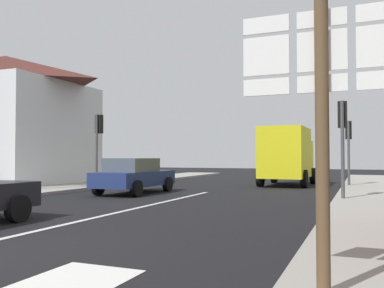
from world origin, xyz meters
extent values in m
plane|color=black|center=(0.00, 10.00, 0.00)|extent=(80.00, 80.00, 0.00)
cube|color=gray|center=(-6.77, 8.00, 0.07)|extent=(2.93, 44.00, 0.14)
cube|color=silver|center=(0.00, 6.00, 0.01)|extent=(0.16, 12.00, 0.01)
cube|color=silver|center=(-12.28, 12.74, 2.75)|extent=(8.37, 6.74, 5.50)
pyramid|color=#4C231E|center=(-12.28, 12.74, 6.35)|extent=(8.79, 7.08, 1.70)
cube|color=silver|center=(-12.28, 16.71, 0.35)|extent=(5.02, 1.20, 0.70)
cylinder|color=black|center=(-1.22, 2.63, 0.32)|extent=(0.22, 0.64, 0.64)
cube|color=navy|center=(-2.63, 10.47, 0.62)|extent=(1.79, 4.22, 0.60)
cube|color=#47515B|center=(-2.63, 10.22, 1.19)|extent=(1.57, 2.11, 0.55)
cylinder|color=black|center=(-3.49, 11.83, 0.32)|extent=(0.23, 0.64, 0.64)
cylinder|color=black|center=(-1.74, 11.81, 0.32)|extent=(0.23, 0.64, 0.64)
cylinder|color=black|center=(-3.52, 9.13, 0.32)|extent=(0.23, 0.64, 0.64)
cylinder|color=black|center=(-1.77, 9.11, 0.32)|extent=(0.23, 0.64, 0.64)
cube|color=yellow|center=(2.48, 17.24, 1.75)|extent=(2.26, 3.73, 2.60)
cube|color=yellow|center=(2.52, 19.74, 1.45)|extent=(2.11, 1.33, 2.00)
cube|color=#47515B|center=(2.52, 19.79, 2.25)|extent=(1.76, 0.13, 0.70)
cylinder|color=black|center=(1.42, 19.71, 0.45)|extent=(0.29, 0.90, 0.90)
cylinder|color=black|center=(3.62, 19.67, 0.45)|extent=(0.29, 0.90, 0.90)
cylinder|color=black|center=(1.37, 16.31, 0.45)|extent=(0.29, 0.90, 0.90)
cylinder|color=black|center=(3.57, 16.28, 0.45)|extent=(0.29, 0.90, 0.90)
cylinder|color=brown|center=(5.82, -0.44, 1.60)|extent=(0.14, 0.14, 3.20)
cube|color=white|center=(5.24, -0.39, 2.96)|extent=(0.50, 0.03, 0.18)
cube|color=black|center=(5.24, -0.37, 2.96)|extent=(0.43, 0.01, 0.13)
cube|color=white|center=(5.24, -0.39, 2.62)|extent=(0.50, 0.03, 0.42)
cube|color=black|center=(5.24, -0.37, 2.62)|extent=(0.43, 0.01, 0.32)
cube|color=white|center=(5.24, -0.39, 2.28)|extent=(0.50, 0.03, 0.18)
cube|color=black|center=(5.24, -0.37, 2.28)|extent=(0.43, 0.01, 0.13)
cube|color=white|center=(5.82, -0.39, 2.96)|extent=(0.50, 0.03, 0.18)
cube|color=black|center=(5.82, -0.37, 2.96)|extent=(0.43, 0.01, 0.13)
cube|color=white|center=(5.82, -0.39, 2.62)|extent=(0.50, 0.03, 0.42)
cube|color=black|center=(5.82, -0.37, 2.62)|extent=(0.43, 0.01, 0.32)
cube|color=white|center=(5.82, -0.39, 2.28)|extent=(0.50, 0.03, 0.18)
cube|color=black|center=(5.82, -0.37, 2.28)|extent=(0.43, 0.01, 0.13)
cube|color=white|center=(6.40, -0.39, 2.96)|extent=(0.50, 0.03, 0.18)
cube|color=black|center=(6.40, -0.37, 2.96)|extent=(0.43, 0.01, 0.13)
cube|color=white|center=(6.40, -0.39, 2.62)|extent=(0.50, 0.03, 0.42)
cube|color=black|center=(6.40, -0.37, 2.62)|extent=(0.43, 0.01, 0.32)
cube|color=white|center=(6.40, -0.39, 2.28)|extent=(0.50, 0.03, 0.18)
cube|color=black|center=(6.40, -0.37, 2.28)|extent=(0.43, 0.01, 0.13)
cylinder|color=#47474C|center=(-5.60, 11.96, 1.78)|extent=(0.12, 0.12, 3.57)
cube|color=black|center=(-5.60, 12.16, 3.12)|extent=(0.30, 0.28, 0.90)
sphere|color=#360303|center=(-5.60, 12.30, 3.39)|extent=(0.18, 0.18, 0.18)
sphere|color=orange|center=(-5.60, 12.30, 3.11)|extent=(0.18, 0.18, 0.18)
sphere|color=black|center=(-5.60, 12.30, 2.83)|extent=(0.18, 0.18, 0.18)
cylinder|color=#47474C|center=(5.60, 10.01, 1.71)|extent=(0.12, 0.12, 3.42)
cube|color=black|center=(5.60, 10.21, 2.97)|extent=(0.30, 0.28, 0.90)
sphere|color=#360303|center=(5.60, 10.35, 3.24)|extent=(0.18, 0.18, 0.18)
sphere|color=orange|center=(5.60, 10.35, 2.96)|extent=(0.18, 0.18, 0.18)
sphere|color=black|center=(5.60, 10.35, 2.68)|extent=(0.18, 0.18, 0.18)
cylinder|color=#47474C|center=(5.60, 17.09, 1.65)|extent=(0.12, 0.12, 3.31)
cube|color=black|center=(5.60, 17.29, 2.86)|extent=(0.30, 0.28, 0.90)
sphere|color=#360303|center=(5.60, 17.43, 3.13)|extent=(0.18, 0.18, 0.18)
sphere|color=orange|center=(5.60, 17.43, 2.85)|extent=(0.18, 0.18, 0.18)
sphere|color=black|center=(5.60, 17.43, 2.57)|extent=(0.18, 0.18, 0.18)
camera|label=1|loc=(6.19, -4.86, 1.52)|focal=39.08mm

